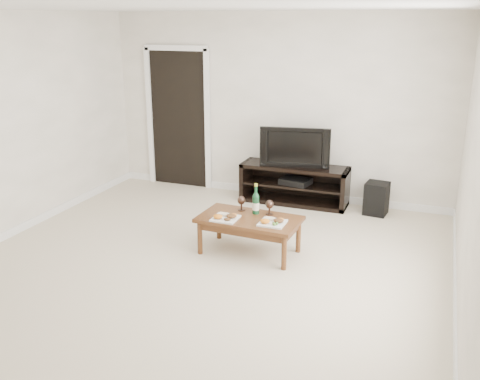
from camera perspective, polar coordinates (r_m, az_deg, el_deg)
name	(u,v)px	position (r m, az deg, el deg)	size (l,w,h in m)	color
floor	(196,273)	(5.59, -4.75, -8.82)	(5.50, 5.50, 0.00)	beige
back_wall	(277,107)	(7.68, 3.97, 8.80)	(5.00, 0.04, 2.60)	white
ceiling	(188,4)	(5.00, -5.55, 19.13)	(5.00, 5.50, 0.04)	white
doorway	(179,120)	(8.27, -6.56, 7.44)	(0.90, 0.02, 2.05)	black
media_console	(294,184)	(7.56, 5.80, 0.61)	(1.50, 0.45, 0.55)	black
television	(295,146)	(7.41, 5.93, 4.68)	(0.96, 0.13, 0.55)	black
av_receiver	(296,181)	(7.53, 5.95, 0.94)	(0.40, 0.30, 0.08)	black
subwoofer	(376,198)	(7.34, 14.35, -0.87)	(0.29, 0.29, 0.43)	black
coffee_table	(249,235)	(5.94, 1.00, -4.85)	(1.10, 0.60, 0.42)	brown
plate_left	(225,216)	(5.80, -1.57, -2.81)	(0.27, 0.27, 0.07)	white
plate_right	(272,221)	(5.68, 3.48, -3.30)	(0.27, 0.27, 0.07)	white
wine_bottle	(256,199)	(5.92, 1.70, -0.94)	(0.07, 0.07, 0.35)	#103C20
goblet_left	(241,203)	(6.05, 0.15, -1.42)	(0.09, 0.09, 0.17)	#3D2A21
goblet_right	(270,207)	(5.93, 3.17, -1.85)	(0.09, 0.09, 0.17)	#3D2A21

